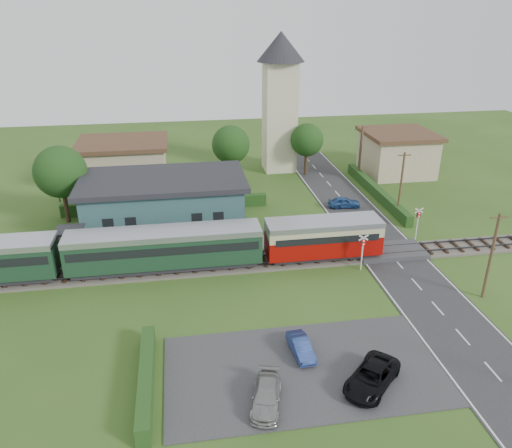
{
  "coord_description": "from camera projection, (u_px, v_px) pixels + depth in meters",
  "views": [
    {
      "loc": [
        -8.23,
        -35.7,
        20.89
      ],
      "look_at": [
        -1.92,
        4.0,
        2.89
      ],
      "focal_mm": 35.0,
      "sensor_mm": 36.0,
      "label": 1
    }
  ],
  "objects": [
    {
      "name": "platform",
      "position": [
        166.0,
        251.0,
        45.05
      ],
      "size": [
        30.0,
        3.0,
        0.45
      ],
      "primitive_type": "cube",
      "color": "gray",
      "rests_on": "ground"
    },
    {
      "name": "railway_track",
      "position": [
        281.0,
        261.0,
        43.65
      ],
      "size": [
        76.0,
        3.2,
        0.49
      ],
      "color": "#4C443D",
      "rests_on": "ground"
    },
    {
      "name": "equipment_hut",
      "position": [
        71.0,
        242.0,
        43.29
      ],
      "size": [
        2.3,
        2.3,
        2.55
      ],
      "color": "beige",
      "rests_on": "platform"
    },
    {
      "name": "church_tower",
      "position": [
        280.0,
        92.0,
        63.66
      ],
      "size": [
        6.0,
        6.0,
        17.6
      ],
      "color": "beige",
      "rests_on": "ground"
    },
    {
      "name": "hedge_carpark",
      "position": [
        146.0,
        379.0,
        29.25
      ],
      "size": [
        0.8,
        9.0,
        1.2
      ],
      "primitive_type": "cube",
      "color": "#193814",
      "rests_on": "ground"
    },
    {
      "name": "hedge_station",
      "position": [
        166.0,
        205.0,
        54.16
      ],
      "size": [
        22.0,
        0.8,
        1.3
      ],
      "primitive_type": "cube",
      "color": "#193814",
      "rests_on": "ground"
    },
    {
      "name": "streetlamp_west",
      "position": [
        56.0,
        176.0,
        55.52
      ],
      "size": [
        0.3,
        0.3,
        5.15
      ],
      "color": "#3F3F47",
      "rests_on": "ground"
    },
    {
      "name": "crossing_signal_far",
      "position": [
        418.0,
        219.0,
        46.92
      ],
      "size": [
        0.84,
        0.28,
        3.28
      ],
      "color": "silver",
      "rests_on": "ground"
    },
    {
      "name": "car_park_dark",
      "position": [
        372.0,
        377.0,
        29.29
      ],
      "size": [
        4.66,
        4.7,
        1.26
      ],
      "primitive_type": "imported",
      "rotation": [
        0.0,
        0.0,
        -0.77
      ],
      "color": "black",
      "rests_on": "car_park"
    },
    {
      "name": "tree_b",
      "position": [
        231.0,
        145.0,
        60.28
      ],
      "size": [
        4.6,
        4.6,
        7.34
      ],
      "color": "#332316",
      "rests_on": "ground"
    },
    {
      "name": "hedge_roadside",
      "position": [
        376.0,
        192.0,
        58.1
      ],
      "size": [
        0.8,
        18.0,
        1.2
      ],
      "primitive_type": "cube",
      "color": "#193814",
      "rests_on": "ground"
    },
    {
      "name": "tree_a",
      "position": [
        60.0,
        172.0,
        49.45
      ],
      "size": [
        5.2,
        5.2,
        8.0
      ],
      "color": "#332316",
      "rests_on": "ground"
    },
    {
      "name": "utility_pole_b",
      "position": [
        491.0,
        255.0,
        37.03
      ],
      "size": [
        1.4,
        0.22,
        7.0
      ],
      "color": "#473321",
      "rests_on": "ground"
    },
    {
      "name": "streetlamp_east",
      "position": [
        360.0,
        146.0,
        67.28
      ],
      "size": [
        0.3,
        0.3,
        5.15
      ],
      "color": "#3F3F47",
      "rests_on": "ground"
    },
    {
      "name": "car_park_blue",
      "position": [
        301.0,
        347.0,
        32.0
      ],
      "size": [
        1.37,
        3.25,
        1.04
      ],
      "primitive_type": "imported",
      "rotation": [
        0.0,
        0.0,
        0.09
      ],
      "color": "navy",
      "rests_on": "car_park"
    },
    {
      "name": "house_west",
      "position": [
        124.0,
        162.0,
        61.13
      ],
      "size": [
        10.8,
        8.8,
        5.5
      ],
      "color": "tan",
      "rests_on": "ground"
    },
    {
      "name": "station_building",
      "position": [
        164.0,
        202.0,
        49.27
      ],
      "size": [
        16.0,
        9.0,
        5.3
      ],
      "color": "#305657",
      "rests_on": "ground"
    },
    {
      "name": "pedestrian_near",
      "position": [
        247.0,
        240.0,
        44.98
      ],
      "size": [
        0.63,
        0.51,
        1.51
      ],
      "primitive_type": "imported",
      "rotation": [
        0.0,
        0.0,
        3.44
      ],
      "color": "gray",
      "rests_on": "platform"
    },
    {
      "name": "train",
      "position": [
        126.0,
        250.0,
        40.93
      ],
      "size": [
        43.2,
        2.9,
        3.4
      ],
      "color": "#232328",
      "rests_on": "ground"
    },
    {
      "name": "car_park",
      "position": [
        303.0,
        370.0,
        30.84
      ],
      "size": [
        17.0,
        9.0,
        0.08
      ],
      "primitive_type": "cube",
      "color": "#333335",
      "rests_on": "ground"
    },
    {
      "name": "road",
      "position": [
        399.0,
        264.0,
        43.31
      ],
      "size": [
        6.0,
        70.0,
        0.05
      ],
      "primitive_type": "cube",
      "color": "#28282B",
      "rests_on": "ground"
    },
    {
      "name": "crossing_signal_near",
      "position": [
        363.0,
        247.0,
        41.57
      ],
      "size": [
        0.84,
        0.28,
        3.28
      ],
      "color": "silver",
      "rests_on": "ground"
    },
    {
      "name": "tree_c",
      "position": [
        307.0,
        140.0,
        63.67
      ],
      "size": [
        4.2,
        4.2,
        6.78
      ],
      "color": "#332316",
      "rests_on": "ground"
    },
    {
      "name": "crossing_deck",
      "position": [
        390.0,
        251.0,
        45.03
      ],
      "size": [
        6.2,
        3.4,
        0.45
      ],
      "primitive_type": "cube",
      "color": "#333335",
      "rests_on": "ground"
    },
    {
      "name": "house_east",
      "position": [
        397.0,
        152.0,
        65.24
      ],
      "size": [
        8.8,
        8.8,
        5.5
      ],
      "color": "tan",
      "rests_on": "ground"
    },
    {
      "name": "car_park_silver",
      "position": [
        266.0,
        396.0,
        27.95
      ],
      "size": [
        2.52,
        4.16,
        1.13
      ],
      "primitive_type": "imported",
      "rotation": [
        0.0,
        0.0,
        -0.26
      ],
      "color": "gray",
      "rests_on": "car_park"
    },
    {
      "name": "car_on_road",
      "position": [
        344.0,
        202.0,
        54.89
      ],
      "size": [
        3.57,
        1.73,
        1.17
      ],
      "primitive_type": "imported",
      "rotation": [
        0.0,
        0.0,
        1.47
      ],
      "color": "#234988",
      "rests_on": "road"
    },
    {
      "name": "utility_pole_c",
      "position": [
        401.0,
        184.0,
        51.46
      ],
      "size": [
        1.4,
        0.22,
        7.0
      ],
      "color": "#473321",
      "rests_on": "ground"
    },
    {
      "name": "ground",
      "position": [
        286.0,
        273.0,
        41.89
      ],
      "size": [
        120.0,
        120.0,
        0.0
      ],
      "primitive_type": "plane",
      "color": "#2D4C19"
    },
    {
      "name": "pedestrian_far",
      "position": [
        119.0,
        246.0,
        43.41
      ],
      "size": [
        0.99,
        1.12,
        1.93
      ],
      "primitive_type": "imported",
      "rotation": [
        0.0,
        0.0,
        1.89
      ],
      "color": "gray",
      "rests_on": "platform"
    },
    {
      "name": "utility_pole_d",
      "position": [
        361.0,
        152.0,
        62.27
      ],
      "size": [
        1.4,
        0.22,
        7.0
      ],
      "color": "#473321",
      "rests_on": "ground"
    }
  ]
}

